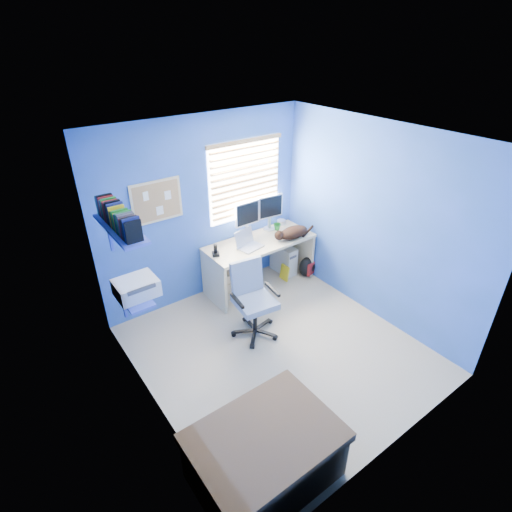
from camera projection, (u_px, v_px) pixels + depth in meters
floor at (278, 350)px, 4.80m from camera, size 3.00×3.20×0.00m
ceiling at (286, 140)px, 3.56m from camera, size 3.00×3.20×0.00m
wall_back at (205, 211)px, 5.30m from camera, size 3.00×0.01×2.50m
wall_front at (414, 345)px, 3.06m from camera, size 3.00×0.01×2.50m
wall_left at (146, 313)px, 3.41m from camera, size 0.01×3.20×2.50m
wall_right at (375, 224)px, 4.95m from camera, size 0.01×3.20×2.50m
desk at (260, 264)px, 5.83m from camera, size 1.59×0.65×0.74m
laptop at (250, 240)px, 5.43m from camera, size 0.37×0.32×0.22m
monitor_left at (247, 220)px, 5.63m from camera, size 0.40×0.13×0.54m
monitor_right at (269, 213)px, 5.85m from camera, size 0.41×0.17×0.54m
phone at (215, 250)px, 5.26m from camera, size 0.13×0.14×0.17m
mug at (277, 227)px, 5.94m from camera, size 0.10×0.09×0.10m
cd_spindle at (281, 222)px, 6.12m from camera, size 0.13×0.13×0.07m
cat at (294, 232)px, 5.70m from camera, size 0.49×0.30×0.17m
tower_pc at (283, 259)px, 6.24m from camera, size 0.21×0.45×0.45m
drawer_boxes at (229, 282)px, 5.71m from camera, size 0.35×0.28×0.41m
yellow_book at (285, 273)px, 6.08m from camera, size 0.03×0.17×0.24m
backpack at (307, 267)px, 6.16m from camera, size 0.33×0.28×0.32m
bed_corner at (265, 455)px, 3.32m from camera, size 1.14×0.81×0.55m
office_chair at (253, 308)px, 4.92m from camera, size 0.62×0.62×0.95m
window_blinds at (246, 180)px, 5.46m from camera, size 1.15×0.05×1.10m
corkboard at (157, 201)px, 4.80m from camera, size 0.64×0.02×0.52m
wall_shelves at (127, 254)px, 3.92m from camera, size 0.42×0.90×1.05m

